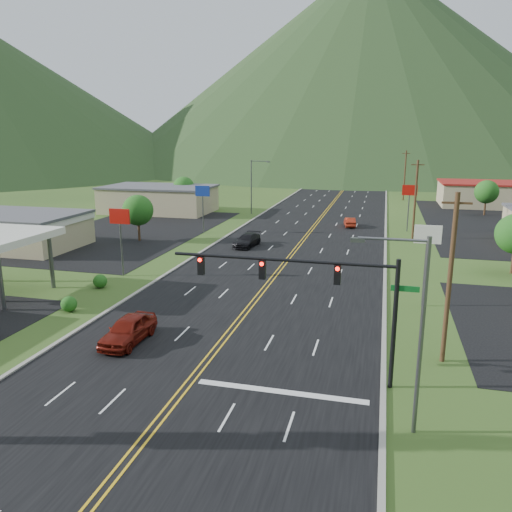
% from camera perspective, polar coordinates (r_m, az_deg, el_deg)
% --- Properties ---
extents(traffic_signal, '(13.10, 0.43, 7.00)m').
position_cam_1_polar(traffic_signal, '(26.43, 7.04, -3.37)').
color(traffic_signal, black).
rests_on(traffic_signal, ground).
extents(streetlight_east, '(3.28, 0.25, 9.00)m').
position_cam_1_polar(streetlight_east, '(22.57, 17.66, -7.36)').
color(streetlight_east, '#59595E').
rests_on(streetlight_east, ground).
extents(streetlight_west, '(3.28, 0.25, 9.00)m').
position_cam_1_polar(streetlight_west, '(84.20, -0.32, 8.34)').
color(streetlight_west, '#59595E').
rests_on(streetlight_west, ground).
extents(building_west_mid, '(14.40, 10.40, 4.10)m').
position_cam_1_polar(building_west_mid, '(65.23, -25.55, 2.84)').
color(building_west_mid, tan).
rests_on(building_west_mid, ground).
extents(building_west_far, '(18.40, 11.40, 4.50)m').
position_cam_1_polar(building_west_far, '(88.23, -11.03, 6.42)').
color(building_west_far, tan).
rests_on(building_west_far, ground).
extents(building_east_far, '(16.40, 12.40, 4.50)m').
position_cam_1_polar(building_east_far, '(103.33, 24.72, 6.46)').
color(building_east_far, tan).
rests_on(building_east_far, ground).
extents(pole_sign_west_a, '(2.00, 0.18, 6.40)m').
position_cam_1_polar(pole_sign_west_a, '(48.04, -15.29, 3.64)').
color(pole_sign_west_a, '#59595E').
rests_on(pole_sign_west_a, ground).
extents(pole_sign_west_b, '(2.00, 0.18, 6.40)m').
position_cam_1_polar(pole_sign_west_b, '(67.83, -6.12, 6.85)').
color(pole_sign_west_b, '#59595E').
rests_on(pole_sign_west_b, ground).
extents(pole_sign_east_a, '(2.00, 0.18, 6.40)m').
position_cam_1_polar(pole_sign_east_a, '(40.05, 18.98, 1.44)').
color(pole_sign_east_a, '#59595E').
rests_on(pole_sign_east_a, ground).
extents(pole_sign_east_b, '(2.00, 0.18, 6.40)m').
position_cam_1_polar(pole_sign_east_b, '(71.63, 17.13, 6.69)').
color(pole_sign_east_b, '#59595E').
rests_on(pole_sign_east_b, ground).
extents(tree_west_a, '(3.84, 3.84, 5.82)m').
position_cam_1_polar(tree_west_a, '(64.07, -13.35, 5.11)').
color(tree_west_a, '#382314').
rests_on(tree_west_a, ground).
extents(tree_west_b, '(3.84, 3.84, 5.82)m').
position_cam_1_polar(tree_west_b, '(90.46, -8.26, 7.75)').
color(tree_west_b, '#382314').
rests_on(tree_west_b, ground).
extents(tree_east_b, '(3.84, 3.84, 5.82)m').
position_cam_1_polar(tree_east_b, '(91.06, 24.85, 6.67)').
color(tree_east_b, '#382314').
rests_on(tree_east_b, ground).
extents(utility_pole_a, '(1.60, 0.28, 10.00)m').
position_cam_1_polar(utility_pole_a, '(30.41, 21.28, -2.35)').
color(utility_pole_a, '#382314').
rests_on(utility_pole_a, ground).
extents(utility_pole_b, '(1.60, 0.28, 10.00)m').
position_cam_1_polar(utility_pole_b, '(66.68, 17.74, 6.23)').
color(utility_pole_b, '#382314').
rests_on(utility_pole_b, ground).
extents(utility_pole_c, '(1.60, 0.28, 10.00)m').
position_cam_1_polar(utility_pole_c, '(106.46, 16.64, 8.87)').
color(utility_pole_c, '#382314').
rests_on(utility_pole_c, ground).
extents(utility_pole_d, '(1.60, 0.28, 10.00)m').
position_cam_1_polar(utility_pole_d, '(146.36, 16.13, 10.07)').
color(utility_pole_d, '#382314').
rests_on(utility_pole_d, ground).
extents(mountain_n, '(220.00, 220.00, 85.00)m').
position_cam_1_polar(mountain_n, '(233.16, 12.72, 20.64)').
color(mountain_n, '#1B3116').
rests_on(mountain_n, ground).
extents(car_red_near, '(2.09, 5.07, 1.72)m').
position_cam_1_polar(car_red_near, '(33.30, -14.39, -8.21)').
color(car_red_near, '#67140B').
rests_on(car_red_near, ground).
extents(car_dark_mid, '(2.68, 5.32, 1.48)m').
position_cam_1_polar(car_dark_mid, '(59.54, -1.03, 1.77)').
color(car_dark_mid, black).
rests_on(car_dark_mid, ground).
extents(car_red_far, '(2.02, 4.23, 1.34)m').
position_cam_1_polar(car_red_far, '(73.83, 10.66, 3.81)').
color(car_red_far, maroon).
rests_on(car_red_far, ground).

